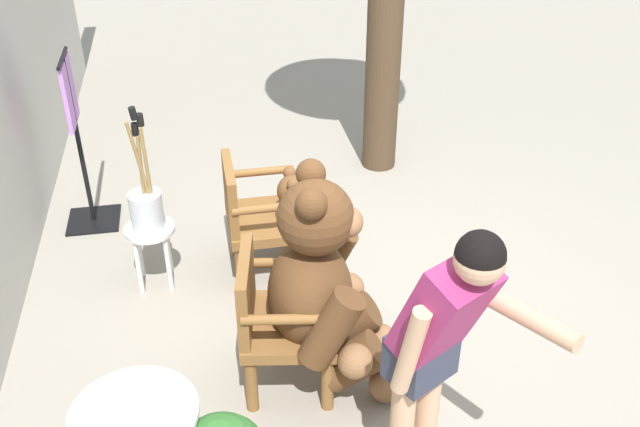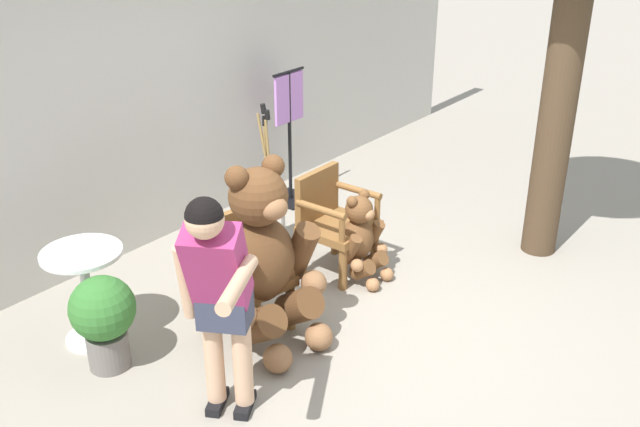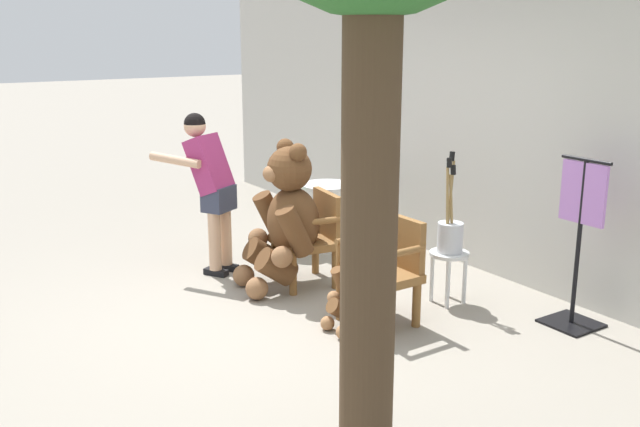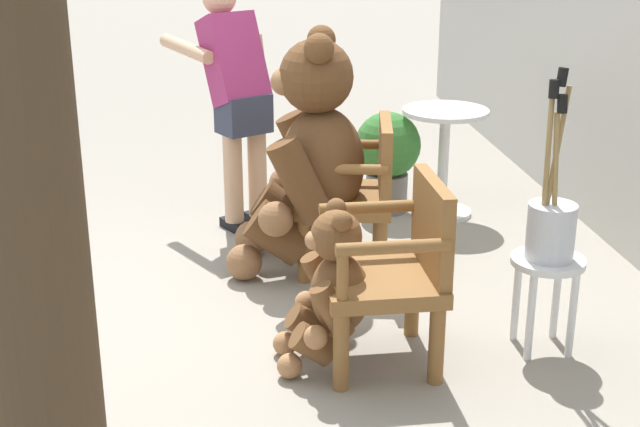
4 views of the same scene
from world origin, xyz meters
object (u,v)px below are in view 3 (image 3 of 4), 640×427
object	(u,v)px
teddy_bear_large	(286,217)
round_side_table	(327,209)
wooden_chair_left	(311,235)
teddy_bear_small	(356,284)
wooden_chair_right	(385,267)
clothing_display_stand	(579,239)
potted_plant	(293,216)
brush_bucket	(450,233)
person_visitor	(210,180)
white_stool	(449,264)

from	to	relation	value
teddy_bear_large	round_side_table	xyz separation A→B (m)	(-0.78, 0.98, -0.22)
wooden_chair_left	teddy_bear_small	size ratio (longest dim) A/B	1.12
wooden_chair_right	clothing_display_stand	world-z (taller)	clothing_display_stand
clothing_display_stand	potted_plant	bearing A→B (deg)	-163.72
brush_bucket	potted_plant	world-z (taller)	brush_bucket
person_visitor	potted_plant	size ratio (longest dim) A/B	2.28
teddy_bear_large	person_visitor	distance (m)	0.90
wooden_chair_right	potted_plant	xyz separation A→B (m)	(-2.03, 0.37, -0.07)
wooden_chair_left	clothing_display_stand	xyz separation A→B (m)	(1.99, 1.23, 0.26)
teddy_bear_large	clothing_display_stand	bearing A→B (deg)	36.32
teddy_bear_large	teddy_bear_small	world-z (taller)	teddy_bear_large
teddy_bear_large	round_side_table	size ratio (longest dim) A/B	1.89
person_visitor	teddy_bear_large	bearing A→B (deg)	25.57
teddy_bear_small	potted_plant	distance (m)	2.13
potted_plant	clothing_display_stand	distance (m)	3.06
brush_bucket	white_stool	bearing A→B (deg)	68.56
wooden_chair_left	round_side_table	world-z (taller)	wooden_chair_left
wooden_chair_right	brush_bucket	size ratio (longest dim) A/B	0.98
teddy_bear_large	teddy_bear_small	xyz separation A→B (m)	(1.13, -0.03, -0.29)
wooden_chair_right	brush_bucket	distance (m)	0.74
potted_plant	teddy_bear_large	bearing A→B (deg)	-34.73
clothing_display_stand	teddy_bear_small	bearing A→B (deg)	-120.49
teddy_bear_small	round_side_table	size ratio (longest dim) A/B	1.07
brush_bucket	clothing_display_stand	bearing A→B (deg)	28.99
round_side_table	teddy_bear_small	bearing A→B (deg)	-27.83
teddy_bear_large	teddy_bear_small	size ratio (longest dim) A/B	1.77
potted_plant	brush_bucket	bearing A→B (deg)	9.83
teddy_bear_small	round_side_table	xyz separation A→B (m)	(-1.91, 1.01, 0.07)
wooden_chair_left	wooden_chair_right	xyz separation A→B (m)	(1.10, 0.00, 0.00)
white_stool	teddy_bear_large	bearing A→B (deg)	-138.46
white_stool	clothing_display_stand	bearing A→B (deg)	28.92
wooden_chair_left	person_visitor	world-z (taller)	person_visitor
wooden_chair_right	teddy_bear_small	world-z (taller)	wooden_chair_right
teddy_bear_small	teddy_bear_large	bearing A→B (deg)	178.51
teddy_bear_large	round_side_table	world-z (taller)	teddy_bear_large
wooden_chair_right	round_side_table	size ratio (longest dim) A/B	1.19
potted_plant	clothing_display_stand	xyz separation A→B (m)	(2.92, 0.85, 0.32)
wooden_chair_left	brush_bucket	size ratio (longest dim) A/B	0.98
brush_bucket	potted_plant	distance (m)	2.05
person_visitor	white_stool	size ratio (longest dim) A/B	3.37
wooden_chair_left	potted_plant	bearing A→B (deg)	158.00
brush_bucket	clothing_display_stand	xyz separation A→B (m)	(0.91, 0.50, 0.09)
wooden_chair_left	white_stool	bearing A→B (deg)	33.82
potted_plant	round_side_table	bearing A→B (deg)	70.80
wooden_chair_left	white_stool	xyz separation A→B (m)	(1.08, 0.72, -0.11)
potted_plant	clothing_display_stand	world-z (taller)	clothing_display_stand
white_stool	round_side_table	size ratio (longest dim) A/B	0.64
wooden_chair_left	clothing_display_stand	bearing A→B (deg)	31.64
person_visitor	potted_plant	xyz separation A→B (m)	(-0.12, 1.00, -0.52)
teddy_bear_small	round_side_table	bearing A→B (deg)	152.17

